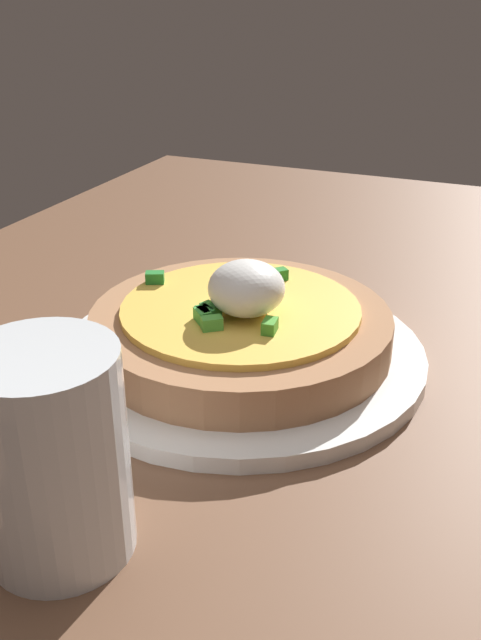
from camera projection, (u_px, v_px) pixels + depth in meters
dining_table at (399, 364)px, 50.28cm from camera, size 91.84×86.44×2.91cm
plate at (240, 353)px, 47.64cm from camera, size 24.68×24.68×1.03cm
pizza at (241, 325)px, 46.60cm from camera, size 19.95×19.95×6.55cm
cup_near at (53, 463)px, 30.37cm from camera, size 6.65×6.65×9.98cm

